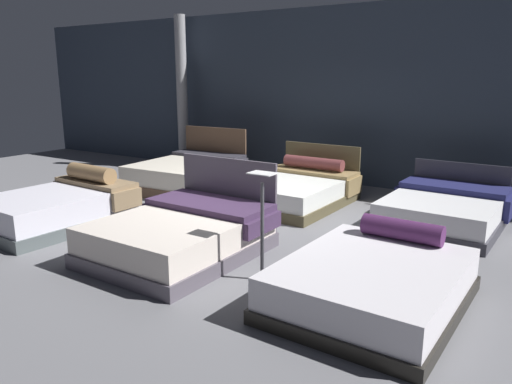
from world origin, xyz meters
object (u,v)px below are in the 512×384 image
object	(u,v)px
bed_1	(183,234)
bed_5	(444,210)
price_sign	(262,239)
support_pillar	(182,94)
bed_3	(188,174)
bed_0	(59,207)
bed_2	(373,282)
bed_4	(295,190)

from	to	relation	value
bed_1	bed_5	world-z (taller)	bed_1
price_sign	support_pillar	world-z (taller)	support_pillar
bed_3	support_pillar	bearing A→B (deg)	129.69
bed_0	bed_2	size ratio (longest dim) A/B	1.02
price_sign	support_pillar	bearing A→B (deg)	137.70
bed_2	support_pillar	bearing A→B (deg)	146.31
bed_1	price_sign	xyz separation A→B (m)	(1.23, -0.13, 0.20)
bed_1	support_pillar	xyz separation A→B (m)	(-3.85, 4.50, 1.48)
bed_3	bed_5	size ratio (longest dim) A/B	1.09
bed_2	price_sign	bearing A→B (deg)	-174.36
bed_1	bed_4	bearing A→B (deg)	91.09
bed_2	bed_5	xyz separation A→B (m)	(0.02, 3.02, 0.01)
bed_3	support_pillar	distance (m)	2.64
price_sign	bed_0	bearing A→B (deg)	178.70
bed_0	bed_4	xyz separation A→B (m)	(2.35, 2.97, -0.03)
bed_5	support_pillar	bearing A→B (deg)	168.69
bed_4	bed_2	bearing A→B (deg)	-48.89
bed_0	support_pillar	distance (m)	5.00
bed_4	bed_5	size ratio (longest dim) A/B	1.09
bed_1	bed_4	size ratio (longest dim) A/B	0.96
bed_1	bed_2	bearing A→B (deg)	-0.13
bed_2	bed_4	size ratio (longest dim) A/B	0.95
bed_3	price_sign	size ratio (longest dim) A/B	1.84
bed_0	bed_3	world-z (taller)	bed_3
bed_5	support_pillar	distance (m)	6.66
support_pillar	price_sign	bearing A→B (deg)	-42.30
price_sign	support_pillar	xyz separation A→B (m)	(-5.08, 4.62, 1.28)
bed_3	bed_4	size ratio (longest dim) A/B	1.00
price_sign	bed_1	bearing A→B (deg)	174.18
bed_1	support_pillar	distance (m)	6.10
bed_2	support_pillar	xyz separation A→B (m)	(-6.29, 4.55, 1.52)
bed_5	price_sign	bearing A→B (deg)	-109.29
bed_0	bed_3	size ratio (longest dim) A/B	0.97
bed_0	bed_3	distance (m)	2.93
bed_1	bed_2	world-z (taller)	bed_1
bed_5	bed_1	bearing A→B (deg)	-127.28
bed_5	price_sign	size ratio (longest dim) A/B	1.68
bed_2	bed_5	distance (m)	3.02
bed_2	bed_0	bearing A→B (deg)	-177.91
bed_0	bed_5	xyz separation A→B (m)	(4.80, 3.01, -0.03)
bed_2	price_sign	size ratio (longest dim) A/B	1.74
bed_2	bed_4	bearing A→B (deg)	131.52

